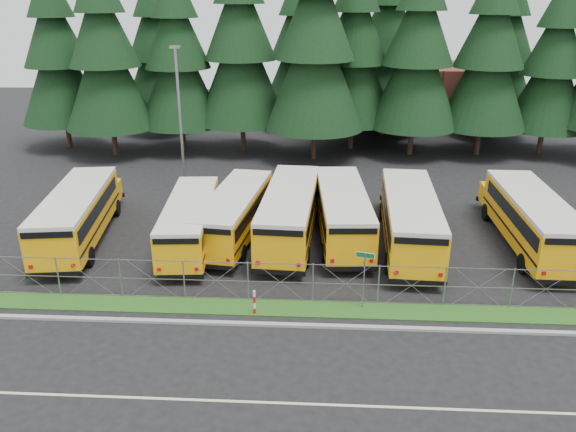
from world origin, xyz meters
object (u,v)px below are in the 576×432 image
object	(u,v)px
striped_bollard	(254,303)
light_standard	(180,115)
bus_2	(191,223)
bus_5	(342,213)
bus_4	(290,214)
bus_east	(529,221)
street_sign	(365,268)
bus_0	(79,216)
bus_3	(236,214)
bus_6	(409,220)

from	to	relation	value
striped_bollard	light_standard	xyz separation A→B (m)	(-6.94, 16.71, 4.90)
bus_2	bus_5	distance (m)	8.68
bus_4	bus_5	distance (m)	3.02
bus_5	bus_east	xyz separation A→B (m)	(10.42, -0.73, 0.06)
bus_5	bus_east	size ratio (longest dim) A/B	0.96
bus_5	street_sign	size ratio (longest dim) A/B	4.05
bus_0	bus_3	bearing A→B (deg)	-1.71
bus_2	bus_5	world-z (taller)	bus_5
bus_0	bus_5	xyz separation A→B (m)	(15.05, 1.32, -0.04)
light_standard	bus_east	bearing A→B (deg)	-21.85
bus_5	street_sign	distance (m)	8.08
bus_3	street_sign	distance (m)	10.30
bus_6	light_standard	size ratio (longest dim) A/B	1.18
bus_6	striped_bollard	bearing A→B (deg)	-132.03
bus_3	bus_6	bearing A→B (deg)	3.15
light_standard	striped_bollard	bearing A→B (deg)	-67.46
bus_3	light_standard	xyz separation A→B (m)	(-4.96, 8.25, 4.07)
bus_3	striped_bollard	size ratio (longest dim) A/B	9.08
bus_0	bus_6	size ratio (longest dim) A/B	0.98
bus_0	bus_east	xyz separation A→B (m)	(25.47, 0.59, 0.01)
bus_0	light_standard	xyz separation A→B (m)	(3.94, 9.22, 3.97)
bus_5	bus_4	bearing A→B (deg)	-175.50
bus_5	bus_6	bearing A→B (deg)	-19.33
bus_0	street_sign	distance (m)	17.12
bus_4	street_sign	xyz separation A→B (m)	(3.68, -7.61, 0.49)
bus_0	bus_3	distance (m)	8.96
bus_4	bus_6	world-z (taller)	bus_6
striped_bollard	street_sign	bearing A→B (deg)	9.20
striped_bollard	bus_3	bearing A→B (deg)	103.14
bus_4	striped_bollard	xyz separation A→B (m)	(-1.18, -8.40, -0.95)
bus_3	bus_4	distance (m)	3.16
bus_6	striped_bollard	size ratio (longest dim) A/B	9.97
bus_5	light_standard	xyz separation A→B (m)	(-11.11, 7.90, 4.01)
street_sign	striped_bollard	distance (m)	5.13
striped_bollard	light_standard	size ratio (longest dim) A/B	0.12
bus_3	bus_6	world-z (taller)	bus_6
bus_east	bus_6	bearing A→B (deg)	-176.50
bus_4	street_sign	size ratio (longest dim) A/B	4.20
bus_2	bus_4	world-z (taller)	bus_4
bus_2	striped_bollard	bearing A→B (deg)	-63.30
bus_2	street_sign	world-z (taller)	street_sign
bus_2	light_standard	bearing A→B (deg)	100.60
bus_3	light_standard	distance (m)	10.45
bus_6	bus_2	bearing A→B (deg)	-173.96
bus_0	bus_6	world-z (taller)	bus_6
bus_0	light_standard	world-z (taller)	light_standard
street_sign	striped_bollard	world-z (taller)	street_sign
bus_east	street_sign	distance (m)	12.17
street_sign	striped_bollard	bearing A→B (deg)	-170.80
bus_2	street_sign	size ratio (longest dim) A/B	3.77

